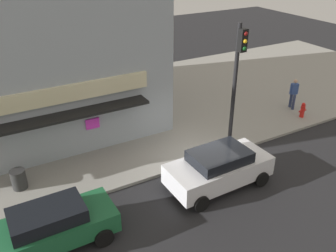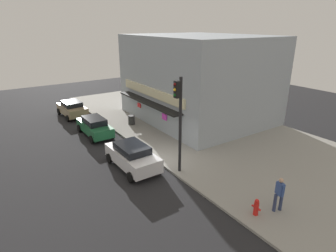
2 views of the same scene
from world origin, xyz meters
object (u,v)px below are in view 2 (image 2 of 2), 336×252
object	(u,v)px
parked_car_green	(95,126)
parked_car_white	(132,156)
traffic_light	(179,114)
trash_can	(131,120)
pedestrian	(279,193)
fire_hydrant	(256,207)
parked_car_tan	(72,108)

from	to	relation	value
parked_car_green	parked_car_white	distance (m)	6.67
traffic_light	parked_car_green	world-z (taller)	traffic_light
trash_can	pedestrian	world-z (taller)	pedestrian
parked_car_green	pedestrian	bearing A→B (deg)	14.22
traffic_light	parked_car_white	world-z (taller)	traffic_light
fire_hydrant	pedestrian	bearing A→B (deg)	72.05
pedestrian	parked_car_white	distance (m)	8.79
pedestrian	parked_car_white	bearing A→B (deg)	-155.14
fire_hydrant	parked_car_white	distance (m)	8.04
fire_hydrant	parked_car_tan	xyz separation A→B (m)	(-20.42, -2.64, 0.25)
traffic_light	fire_hydrant	world-z (taller)	traffic_light
traffic_light	parked_car_tan	distance (m)	15.44
trash_can	pedestrian	size ratio (longest dim) A/B	0.46
fire_hydrant	parked_car_green	xyz separation A→B (m)	(-14.28, -2.60, 0.24)
trash_can	parked_car_green	xyz separation A→B (m)	(0.42, -3.54, 0.25)
parked_car_green	parked_car_white	size ratio (longest dim) A/B	0.99
traffic_light	parked_car_green	xyz separation A→B (m)	(-8.86, -2.00, -3.03)
trash_can	pedestrian	distance (m)	15.07
parked_car_tan	parked_car_white	size ratio (longest dim) A/B	0.94
fire_hydrant	parked_car_white	bearing A→B (deg)	-161.28
trash_can	parked_car_white	xyz separation A→B (m)	(7.09, -3.52, 0.29)
traffic_light	fire_hydrant	size ratio (longest dim) A/B	6.80
parked_car_green	parked_car_tan	bearing A→B (deg)	-179.58
pedestrian	parked_car_white	xyz separation A→B (m)	(-7.97, -3.70, -0.27)
traffic_light	fire_hydrant	bearing A→B (deg)	6.25
parked_car_white	traffic_light	bearing A→B (deg)	42.18
pedestrian	parked_car_tan	distance (m)	21.12
parked_car_white	fire_hydrant	bearing A→B (deg)	18.72
pedestrian	trash_can	bearing A→B (deg)	-179.35
pedestrian	fire_hydrant	bearing A→B (deg)	-107.95
parked_car_tan	parked_car_white	xyz separation A→B (m)	(12.81, 0.06, 0.04)
parked_car_white	pedestrian	bearing A→B (deg)	24.86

